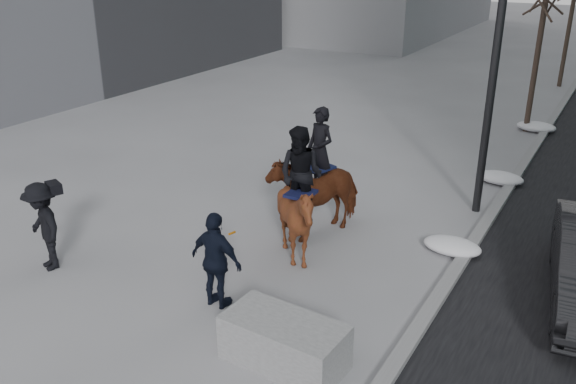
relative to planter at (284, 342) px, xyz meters
The scene contains 10 objects.
ground 2.18m from the planter, 134.70° to the left, with size 120.00×120.00×0.00m, color gray.
curb 11.63m from the planter, 82.64° to the left, with size 0.25×90.00×0.12m, color gray.
planter is the anchor object (origin of this frame).
tree_near 14.66m from the planter, 86.48° to the left, with size 1.20×1.20×5.05m, color #32241D, non-canonical shape.
tree_far 22.39m from the planter, 87.71° to the left, with size 1.20×1.20×4.83m, color #372920, non-canonical shape.
mounted_left 4.73m from the planter, 111.80° to the left, with size 1.59×2.30×2.71m.
mounted_right 3.27m from the planter, 115.62° to the left, with size 1.46×1.63×2.72m.
feeder 2.02m from the planter, 156.35° to the left, with size 1.05×0.88×1.75m.
camera_crew 5.45m from the planter, behind, with size 1.30×1.03×1.75m.
snow_piles 9.92m from the planter, 83.11° to the left, with size 1.26×10.63×0.32m.
Camera 1 is at (5.32, -8.00, 5.90)m, focal length 38.00 mm.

